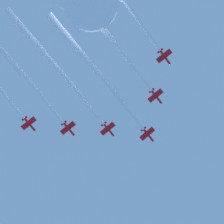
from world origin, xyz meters
TOP-DOWN VIEW (x-y plane):
  - jet_lead at (28.32, -12.15)m, footprint 68.08×51.85m
  - jet_port_inner at (30.78, -32.30)m, footprint 68.44×51.99m
  - jet_starboard_inner at (47.67, -7.42)m, footprint 67.57×51.15m
  - jet_port_mid at (29.13, -48.90)m, footprint 62.54×46.72m

SIDE VIEW (x-z plane):
  - jet_port_mid at x=29.13m, z-range 209.06..213.14m
  - jet_lead at x=28.32m, z-range 209.34..213.55m
  - jet_starboard_inner at x=47.67m, z-range 210.84..215.02m
  - jet_port_inner at x=30.78m, z-range 212.35..216.44m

